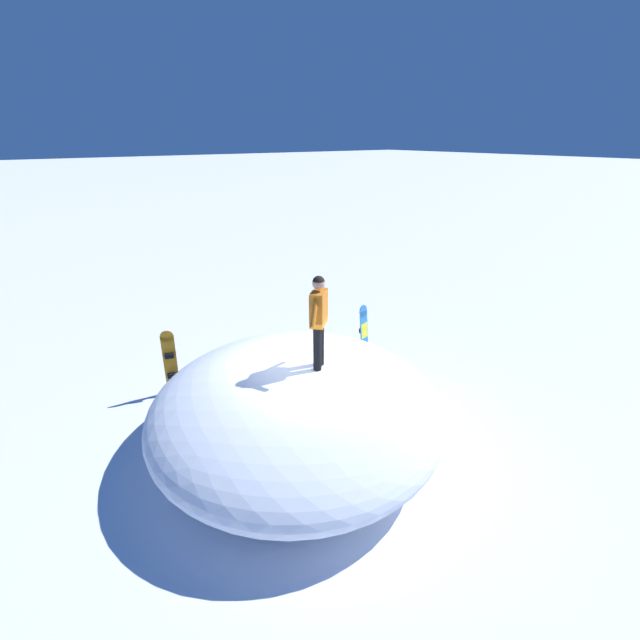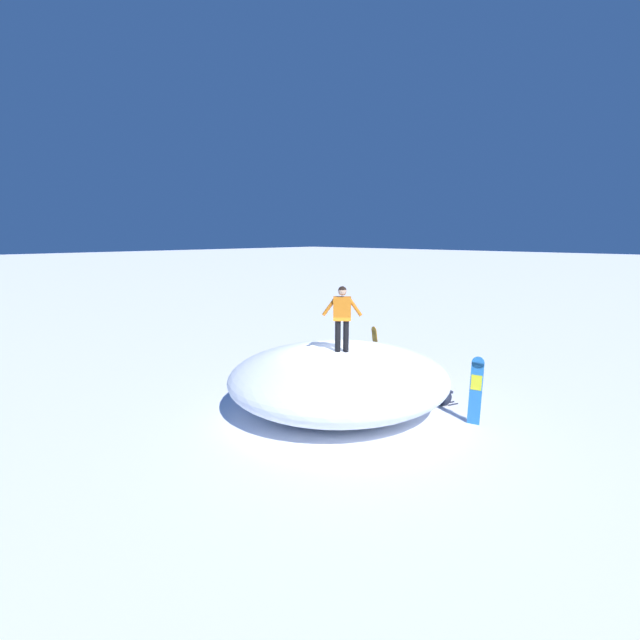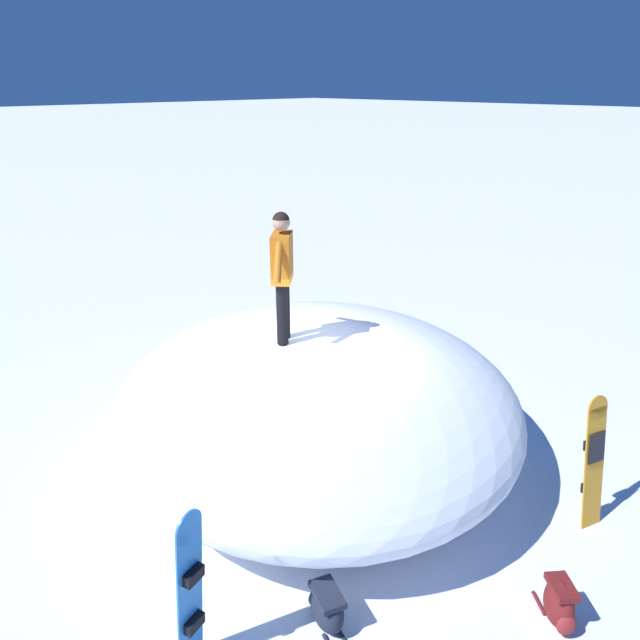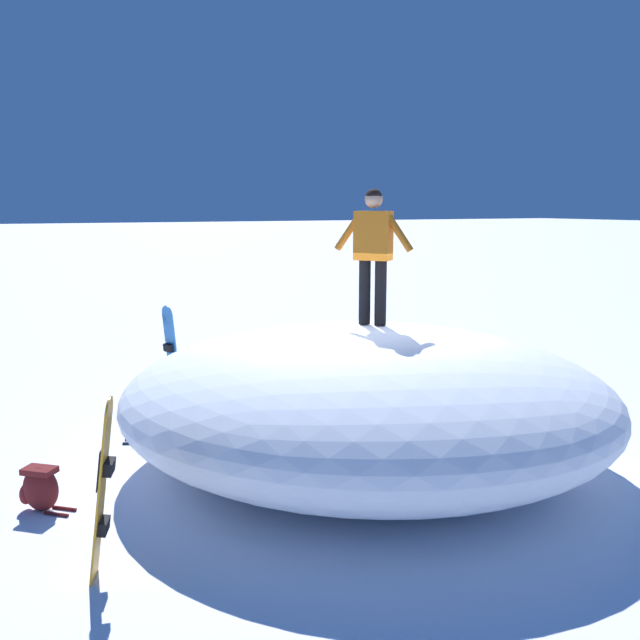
# 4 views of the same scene
# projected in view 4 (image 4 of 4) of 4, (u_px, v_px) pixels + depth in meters

# --- Properties ---
(ground) EXTENTS (240.00, 240.00, 0.00)m
(ground) POSITION_uv_depth(u_px,v_px,m) (349.00, 456.00, 8.30)
(ground) COLOR white
(snow_mound) EXTENTS (7.50, 7.62, 1.64)m
(snow_mound) POSITION_uv_depth(u_px,v_px,m) (366.00, 399.00, 7.84)
(snow_mound) COLOR white
(snow_mound) RESTS_ON ground
(snowboarder_standing) EXTENTS (0.80, 0.70, 1.61)m
(snowboarder_standing) POSITION_uv_depth(u_px,v_px,m) (373.00, 245.00, 7.93)
(snowboarder_standing) COLOR black
(snowboarder_standing) RESTS_ON snow_mound
(snowboard_primary_upright) EXTENTS (0.32, 0.24, 1.64)m
(snowboard_primary_upright) POSITION_uv_depth(u_px,v_px,m) (172.00, 359.00, 9.80)
(snowboard_primary_upright) COLOR #2672BF
(snowboard_primary_upright) RESTS_ON ground
(snowboard_secondary_upright) EXTENTS (0.34, 0.31, 1.55)m
(snowboard_secondary_upright) POSITION_uv_depth(u_px,v_px,m) (103.00, 486.00, 5.46)
(snowboard_secondary_upright) COLOR orange
(snowboard_secondary_upright) RESTS_ON ground
(backpack_near) EXTENTS (0.45, 0.69, 0.41)m
(backpack_near) POSITION_uv_depth(u_px,v_px,m) (156.00, 427.00, 8.75)
(backpack_near) COLOR #1E2333
(backpack_near) RESTS_ON ground
(backpack_far) EXTENTS (0.50, 0.55, 0.47)m
(backpack_far) POSITION_uv_depth(u_px,v_px,m) (40.00, 488.00, 6.77)
(backpack_far) COLOR maroon
(backpack_far) RESTS_ON ground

